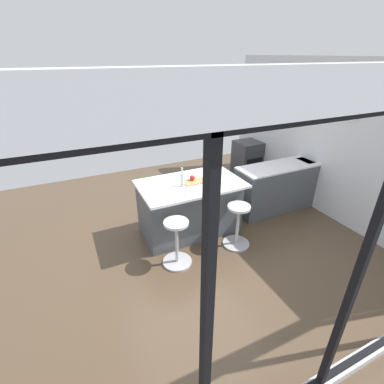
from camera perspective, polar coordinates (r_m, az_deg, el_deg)
name	(u,v)px	position (r m, az deg, el deg)	size (l,w,h in m)	color
ground_plane	(195,236)	(4.86, 0.71, -9.11)	(7.02, 7.02, 0.00)	brown
window_panel_rear	(371,239)	(2.23, 32.98, -8.15)	(5.40, 0.12, 2.81)	silver
interior_partition_left	(325,139)	(5.85, 25.75, 9.87)	(0.15, 5.37, 2.81)	silver
sink_cabinet	(294,183)	(6.03, 20.40, 1.76)	(2.59, 0.60, 1.21)	#4C5156
oven_range	(247,159)	(7.17, 11.32, 6.69)	(0.60, 0.61, 0.90)	#38383D
kitchen_island	(190,207)	(4.75, -0.50, -3.09)	(1.68, 1.03, 0.96)	#4C5156
stool_by_window	(237,227)	(4.54, 9.34, -7.10)	(0.44, 0.44, 0.73)	#B7B7BC
stool_middle	(177,244)	(4.12, -3.17, -10.67)	(0.44, 0.44, 0.73)	#B7B7BC
cutting_board	(194,182)	(4.51, 0.43, 2.17)	(0.36, 0.24, 0.02)	tan
apple_red	(192,178)	(4.52, 0.05, 2.95)	(0.09, 0.09, 0.09)	red
water_bottle	(182,179)	(4.33, -2.04, 2.69)	(0.06, 0.06, 0.31)	silver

